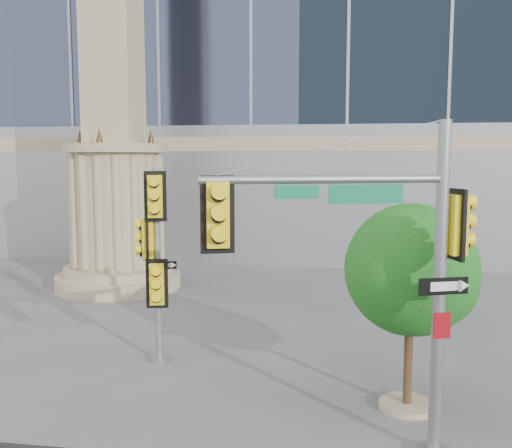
# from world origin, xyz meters

# --- Properties ---
(ground) EXTENTS (120.00, 120.00, 0.00)m
(ground) POSITION_xyz_m (0.00, 0.00, 0.00)
(ground) COLOR #545456
(ground) RESTS_ON ground
(monument) EXTENTS (4.40, 4.40, 16.60)m
(monument) POSITION_xyz_m (-6.00, 9.00, 5.52)
(monument) COLOR tan
(monument) RESTS_ON ground
(main_signal_pole) EXTENTS (3.84, 1.65, 5.15)m
(main_signal_pole) POSITION_xyz_m (2.47, -1.65, 3.19)
(main_signal_pole) COLOR slate
(main_signal_pole) RESTS_ON ground
(secondary_signal_pole) EXTENTS (0.81, 0.58, 4.39)m
(secondary_signal_pole) POSITION_xyz_m (-2.21, 1.89, 2.58)
(secondary_signal_pole) COLOR slate
(secondary_signal_pole) RESTS_ON ground
(street_tree) EXTENTS (2.44, 2.38, 3.80)m
(street_tree) POSITION_xyz_m (3.16, 0.32, 2.50)
(street_tree) COLOR tan
(street_tree) RESTS_ON ground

